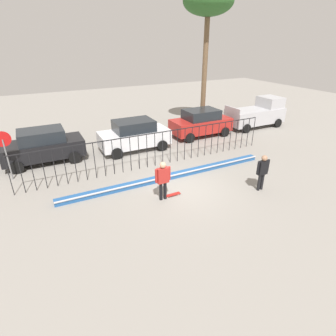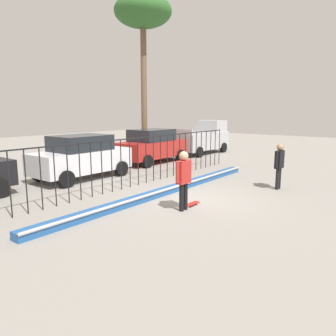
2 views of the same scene
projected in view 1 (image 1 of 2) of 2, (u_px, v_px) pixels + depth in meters
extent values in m
plane|color=gray|center=(181.00, 188.00, 12.94)|extent=(60.00, 60.00, 0.00)
cube|color=#235699|center=(169.00, 176.00, 13.82)|extent=(11.00, 0.36, 0.22)
cylinder|color=#B2B2B7|center=(171.00, 176.00, 13.63)|extent=(11.00, 0.09, 0.09)
cylinder|color=black|center=(9.00, 176.00, 11.99)|extent=(0.04, 0.04, 1.91)
cylinder|color=black|center=(21.00, 174.00, 12.18)|extent=(0.04, 0.04, 1.91)
cylinder|color=black|center=(33.00, 172.00, 12.37)|extent=(0.04, 0.04, 1.91)
cylinder|color=black|center=(44.00, 170.00, 12.56)|extent=(0.04, 0.04, 1.91)
cylinder|color=black|center=(55.00, 168.00, 12.75)|extent=(0.04, 0.04, 1.91)
cylinder|color=black|center=(65.00, 166.00, 12.94)|extent=(0.04, 0.04, 1.91)
cylinder|color=black|center=(75.00, 164.00, 13.13)|extent=(0.04, 0.04, 1.91)
cylinder|color=black|center=(85.00, 162.00, 13.32)|extent=(0.04, 0.04, 1.91)
cylinder|color=black|center=(95.00, 161.00, 13.51)|extent=(0.04, 0.04, 1.91)
cylinder|color=black|center=(104.00, 159.00, 13.71)|extent=(0.04, 0.04, 1.91)
cylinder|color=black|center=(113.00, 157.00, 13.90)|extent=(0.04, 0.04, 1.91)
cylinder|color=black|center=(122.00, 156.00, 14.09)|extent=(0.04, 0.04, 1.91)
cylinder|color=black|center=(130.00, 154.00, 14.28)|extent=(0.04, 0.04, 1.91)
cylinder|color=black|center=(139.00, 153.00, 14.47)|extent=(0.04, 0.04, 1.91)
cylinder|color=black|center=(147.00, 151.00, 14.66)|extent=(0.04, 0.04, 1.91)
cylinder|color=black|center=(155.00, 150.00, 14.85)|extent=(0.04, 0.04, 1.91)
cylinder|color=black|center=(163.00, 148.00, 15.04)|extent=(0.04, 0.04, 1.91)
cylinder|color=black|center=(170.00, 147.00, 15.23)|extent=(0.04, 0.04, 1.91)
cylinder|color=black|center=(178.00, 146.00, 15.43)|extent=(0.04, 0.04, 1.91)
cylinder|color=black|center=(185.00, 144.00, 15.62)|extent=(0.04, 0.04, 1.91)
cylinder|color=black|center=(192.00, 143.00, 15.81)|extent=(0.04, 0.04, 1.91)
cylinder|color=black|center=(199.00, 142.00, 16.00)|extent=(0.04, 0.04, 1.91)
cylinder|color=black|center=(205.00, 140.00, 16.19)|extent=(0.04, 0.04, 1.91)
cylinder|color=black|center=(212.00, 139.00, 16.38)|extent=(0.04, 0.04, 1.91)
cylinder|color=black|center=(218.00, 138.00, 16.57)|extent=(0.04, 0.04, 1.91)
cylinder|color=black|center=(224.00, 137.00, 16.76)|extent=(0.04, 0.04, 1.91)
cylinder|color=black|center=(230.00, 136.00, 16.95)|extent=(0.04, 0.04, 1.91)
cylinder|color=black|center=(236.00, 135.00, 17.15)|extent=(0.04, 0.04, 1.91)
cylinder|color=black|center=(242.00, 134.00, 17.34)|extent=(0.04, 0.04, 1.91)
cylinder|color=black|center=(248.00, 133.00, 17.53)|extent=(0.04, 0.04, 1.91)
cylinder|color=black|center=(253.00, 132.00, 17.72)|extent=(0.04, 0.04, 1.91)
cube|color=black|center=(155.00, 133.00, 14.45)|extent=(14.00, 0.04, 0.04)
cylinder|color=black|center=(161.00, 191.00, 11.87)|extent=(0.14, 0.14, 0.83)
cylinder|color=black|center=(165.00, 190.00, 11.95)|extent=(0.14, 0.14, 0.83)
cube|color=#B22823|center=(163.00, 175.00, 11.59)|extent=(0.50, 0.22, 0.68)
sphere|color=tan|center=(163.00, 165.00, 11.38)|extent=(0.27, 0.27, 0.27)
cylinder|color=#B22823|center=(156.00, 176.00, 11.45)|extent=(0.11, 0.11, 0.61)
cylinder|color=#B22823|center=(169.00, 173.00, 11.70)|extent=(0.11, 0.11, 0.61)
cube|color=#A51E19|center=(172.00, 195.00, 12.30)|extent=(0.80, 0.20, 0.02)
cylinder|color=silver|center=(177.00, 193.00, 12.49)|extent=(0.05, 0.03, 0.05)
cylinder|color=silver|center=(178.00, 195.00, 12.37)|extent=(0.05, 0.03, 0.05)
cylinder|color=silver|center=(166.00, 196.00, 12.27)|extent=(0.05, 0.03, 0.05)
cylinder|color=silver|center=(167.00, 198.00, 12.15)|extent=(0.05, 0.03, 0.05)
cylinder|color=black|center=(259.00, 182.00, 12.63)|extent=(0.13, 0.13, 0.80)
cylinder|color=black|center=(262.00, 182.00, 12.71)|extent=(0.13, 0.13, 0.80)
cube|color=black|center=(263.00, 168.00, 12.36)|extent=(0.49, 0.21, 0.66)
sphere|color=#A87A5B|center=(264.00, 158.00, 12.16)|extent=(0.26, 0.26, 0.26)
cylinder|color=black|center=(258.00, 168.00, 12.22)|extent=(0.10, 0.10, 0.59)
cylinder|color=black|center=(268.00, 166.00, 12.47)|extent=(0.10, 0.10, 0.59)
cube|color=black|center=(44.00, 149.00, 15.42)|extent=(4.30, 1.90, 0.90)
cube|color=#1E2328|center=(41.00, 136.00, 15.09)|extent=(2.37, 1.71, 0.66)
cylinder|color=black|center=(69.00, 147.00, 16.98)|extent=(0.68, 0.22, 0.68)
cylinder|color=black|center=(75.00, 157.00, 15.44)|extent=(0.68, 0.22, 0.68)
cylinder|color=black|center=(17.00, 155.00, 15.78)|extent=(0.68, 0.22, 0.68)
cylinder|color=black|center=(17.00, 167.00, 14.25)|extent=(0.68, 0.22, 0.68)
cube|color=silver|center=(134.00, 138.00, 17.14)|extent=(4.30, 1.90, 0.90)
cube|color=#1E2328|center=(134.00, 126.00, 16.81)|extent=(2.37, 1.71, 0.66)
cylinder|color=black|center=(150.00, 137.00, 18.70)|extent=(0.68, 0.22, 0.68)
cylinder|color=black|center=(162.00, 145.00, 17.17)|extent=(0.68, 0.22, 0.68)
cylinder|color=black|center=(108.00, 143.00, 17.50)|extent=(0.68, 0.22, 0.68)
cylinder|color=black|center=(117.00, 154.00, 15.97)|extent=(0.68, 0.22, 0.68)
cube|color=#B2231E|center=(201.00, 125.00, 19.65)|extent=(4.30, 1.90, 0.90)
cube|color=#1E2328|center=(201.00, 114.00, 19.31)|extent=(2.37, 1.71, 0.66)
cylinder|color=black|center=(210.00, 125.00, 21.20)|extent=(0.68, 0.22, 0.68)
cylinder|color=black|center=(225.00, 132.00, 19.67)|extent=(0.68, 0.22, 0.68)
cylinder|color=black|center=(176.00, 130.00, 20.01)|extent=(0.68, 0.22, 0.68)
cylinder|color=black|center=(190.00, 138.00, 18.48)|extent=(0.68, 0.22, 0.68)
cube|color=#B7B7BC|center=(255.00, 116.00, 21.61)|extent=(4.70, 1.90, 1.10)
cube|color=#B7B7BC|center=(270.00, 102.00, 21.80)|extent=(1.50, 1.75, 0.80)
cube|color=#B7B7BC|center=(233.00, 110.00, 20.36)|extent=(0.12, 1.75, 0.36)
cylinder|color=black|center=(260.00, 117.00, 23.26)|extent=(0.68, 0.22, 0.68)
cylinder|color=black|center=(278.00, 123.00, 21.73)|extent=(0.68, 0.22, 0.68)
cylinder|color=black|center=(230.00, 122.00, 21.96)|extent=(0.68, 0.22, 0.68)
cylinder|color=black|center=(246.00, 128.00, 20.42)|extent=(0.68, 0.22, 0.68)
cylinder|color=slate|center=(8.00, 160.00, 13.34)|extent=(0.07, 0.07, 2.10)
cylinder|color=red|center=(2.00, 139.00, 12.90)|extent=(0.76, 0.02, 0.76)
cylinder|color=brown|center=(204.00, 77.00, 20.09)|extent=(0.36, 0.36, 7.72)
ellipsoid|color=#2D6028|center=(208.00, 1.00, 18.04)|extent=(3.39, 3.39, 1.86)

